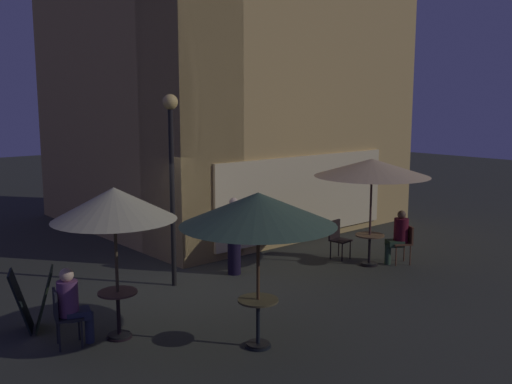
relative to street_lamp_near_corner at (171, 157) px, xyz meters
name	(u,v)px	position (x,y,z in m)	size (l,w,h in m)	color
ground_plane	(166,289)	(-0.27, -0.12, -2.63)	(60.00, 60.00, 0.00)	#33342A
cafe_building	(211,72)	(3.40, 3.28, 1.87)	(8.58, 8.30, 9.02)	tan
street_lamp_near_corner	(171,157)	(0.00, 0.00, 0.00)	(0.30, 0.30, 3.85)	black
menu_sandwich_board	(33,300)	(-3.01, -0.48, -2.11)	(0.84, 0.77, 1.01)	black
cafe_table_0	(258,315)	(-0.65, -3.35, -2.12)	(0.62, 0.62, 0.76)	black
cafe_table_1	(118,307)	(-2.10, -1.64, -2.12)	(0.62, 0.62, 0.76)	black
cafe_table_2	(370,244)	(4.17, -1.68, -2.14)	(0.66, 0.66, 0.72)	black
patio_umbrella_0	(258,209)	(-0.65, -3.35, -0.49)	(2.35, 2.35, 2.39)	black
patio_umbrella_1	(114,204)	(-2.10, -1.64, -0.48)	(1.92, 1.92, 2.42)	black
patio_umbrella_2	(372,168)	(4.17, -1.68, -0.39)	(2.58, 2.58, 2.45)	black
cafe_chair_0	(62,313)	(-2.90, -1.41, -2.08)	(0.50, 0.50, 0.90)	black
cafe_chair_1	(337,236)	(4.08, -0.80, -2.09)	(0.46, 0.46, 0.91)	black
cafe_chair_2	(404,240)	(4.88, -2.12, -2.08)	(0.59, 0.59, 0.89)	brown
patron_seated_0	(72,302)	(-2.76, -1.45, -1.93)	(0.52, 0.40, 1.23)	#262D44
patron_seated_1	(399,234)	(4.76, -2.05, -1.93)	(0.52, 0.47, 1.25)	#2A422C
patron_standing_2	(234,236)	(1.41, -0.19, -1.78)	(0.34, 0.34, 1.68)	black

